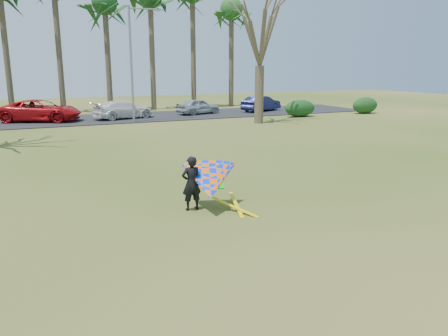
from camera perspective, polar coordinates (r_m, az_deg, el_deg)
name	(u,v)px	position (r m, az deg, el deg)	size (l,w,h in m)	color
ground	(257,227)	(11.17, 4.29, -7.64)	(100.00, 100.00, 0.00)	#244A10
parking_strip	(99,119)	(34.73, -16.03, 6.17)	(46.00, 7.00, 0.06)	black
palm_6	(105,3)	(41.08, -15.33, 20.02)	(4.84, 4.84, 10.84)	#47392A
palm_9	(231,11)	(44.74, 0.98, 19.86)	(4.84, 4.84, 10.84)	#49392C
bare_tree_right	(260,27)	(31.15, 4.77, 17.93)	(6.27, 6.27, 9.21)	#4E402F
streetlight	(133,59)	(31.96, -11.76, 13.82)	(2.28, 0.18, 8.00)	gray
hedge_near	(300,108)	(35.61, 9.90, 7.69)	(2.70, 1.22, 1.35)	#143818
hedge_far	(365,105)	(39.42, 17.95, 7.79)	(2.49, 1.17, 1.39)	#153A16
car_2	(41,111)	(34.26, -22.83, 6.92)	(2.58, 5.59, 1.55)	#B00E12
car_3	(123,110)	(34.29, -13.01, 7.44)	(1.87, 4.61, 1.34)	white
car_4	(198,106)	(36.66, -3.39, 8.06)	(1.52, 3.78, 1.29)	#A2A9AF
car_5	(261,103)	(39.09, 4.89, 8.40)	(1.43, 4.10, 1.35)	#191D4D
kite_flyer	(208,181)	(12.14, -2.08, -1.75)	(2.13, 2.39, 2.02)	black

